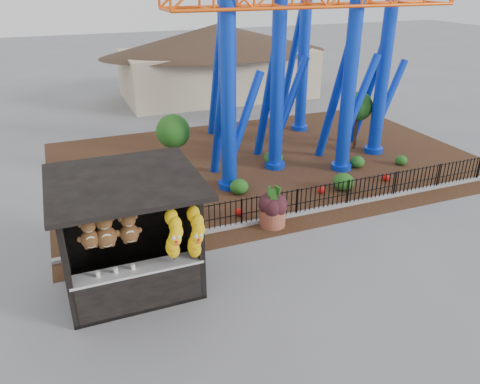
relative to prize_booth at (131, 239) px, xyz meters
name	(u,v)px	position (x,y,z in m)	size (l,w,h in m)	color
ground	(256,283)	(2.98, -0.90, -1.53)	(120.00, 120.00, 0.00)	slate
mulch_bed	(267,161)	(6.98, 7.10, -1.52)	(18.00, 12.00, 0.02)	#331E11
curb	(327,208)	(6.98, 2.10, -1.47)	(18.00, 0.18, 0.12)	gray
prize_booth	(131,239)	(0.00, 0.00, 0.00)	(3.50, 3.40, 3.12)	black
picket_fence	(350,193)	(7.88, 2.10, -1.03)	(12.20, 0.06, 1.00)	black
roller_coaster	(294,2)	(8.09, 7.32, 4.91)	(11.00, 6.37, 10.82)	#0C35D1
terracotta_planter	(272,217)	(4.73, 1.80, -1.21)	(0.84, 0.84, 0.63)	#994D37
planter_foliage	(273,199)	(4.73, 1.80, -0.58)	(0.70, 0.70, 0.64)	black
potted_plant	(274,215)	(4.78, 1.80, -1.15)	(0.69, 0.60, 0.77)	#1C5117
landscaping	(310,172)	(7.75, 4.72, -1.23)	(8.56, 4.32, 0.64)	#1E4E17
pavilion	(218,49)	(8.98, 19.10, 1.53)	(15.00, 15.00, 4.80)	#BFAD8C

